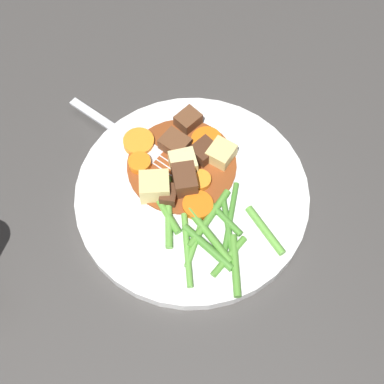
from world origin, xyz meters
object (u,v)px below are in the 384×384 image
object	(u,v)px
potato_chunk_2	(155,187)
meat_chunk_2	(185,180)
carrot_slice_2	(140,164)
fork	(132,140)
potato_chunk_0	(221,154)
meat_chunk_1	(177,144)
carrot_slice_0	(139,142)
meat_chunk_3	(204,152)
carrot_slice_3	(207,142)
potato_chunk_1	(181,165)
carrot_slice_1	(194,206)
carrot_slice_4	(200,181)
dinner_plate	(192,195)
meat_chunk_4	(188,121)
meat_chunk_0	(170,199)

from	to	relation	value
potato_chunk_2	meat_chunk_2	xyz separation A→B (m)	(-0.00, -0.03, -0.00)
carrot_slice_2	fork	bearing A→B (deg)	-0.91
potato_chunk_0	fork	size ratio (longest dim) A/B	0.19
potato_chunk_0	meat_chunk_1	xyz separation A→B (m)	(0.03, 0.04, -0.00)
carrot_slice_0	meat_chunk_3	bearing A→B (deg)	-121.01
carrot_slice_3	potato_chunk_1	bearing A→B (deg)	120.58
carrot_slice_1	carrot_slice_4	world-z (taller)	carrot_slice_4
dinner_plate	meat_chunk_2	xyz separation A→B (m)	(0.01, 0.01, 0.02)
carrot_slice_4	carrot_slice_3	bearing A→B (deg)	-27.39
carrot_slice_0	potato_chunk_2	xyz separation A→B (m)	(-0.07, 0.00, 0.01)
dinner_plate	meat_chunk_3	size ratio (longest dim) A/B	9.71
carrot_slice_0	potato_chunk_2	world-z (taller)	potato_chunk_2
carrot_slice_3	potato_chunk_1	world-z (taller)	potato_chunk_1
meat_chunk_4	carrot_slice_4	bearing A→B (deg)	170.89
meat_chunk_1	fork	distance (m)	0.05
potato_chunk_0	potato_chunk_2	world-z (taller)	potato_chunk_2
carrot_slice_4	fork	xyz separation A→B (m)	(0.08, 0.06, -0.00)
carrot_slice_4	meat_chunk_4	xyz separation A→B (m)	(0.08, -0.01, 0.00)
carrot_slice_0	potato_chunk_1	distance (m)	0.06
potato_chunk_2	meat_chunk_0	xyz separation A→B (m)	(-0.02, -0.01, -0.00)
meat_chunk_2	potato_chunk_1	bearing A→B (deg)	-6.19
carrot_slice_0	meat_chunk_1	size ratio (longest dim) A/B	1.18
potato_chunk_0	meat_chunk_2	distance (m)	0.05
carrot_slice_4	potato_chunk_0	bearing A→B (deg)	-55.43
dinner_plate	potato_chunk_1	xyz separation A→B (m)	(0.03, 0.00, 0.02)
potato_chunk_0	potato_chunk_2	xyz separation A→B (m)	(-0.02, 0.08, 0.00)
carrot_slice_2	meat_chunk_1	distance (m)	0.05
carrot_slice_1	meat_chunk_4	bearing A→B (deg)	-15.50
carrot_slice_2	potato_chunk_2	distance (m)	0.04
potato_chunk_0	potato_chunk_1	world-z (taller)	potato_chunk_1
potato_chunk_2	meat_chunk_2	world-z (taller)	same
carrot_slice_2	carrot_slice_3	size ratio (longest dim) A/B	0.71
carrot_slice_4	meat_chunk_2	distance (m)	0.02
dinner_plate	fork	distance (m)	0.10
carrot_slice_0	fork	xyz separation A→B (m)	(0.01, 0.01, -0.00)
meat_chunk_0	fork	distance (m)	0.09
fork	dinner_plate	bearing A→B (deg)	-152.79
carrot_slice_2	fork	size ratio (longest dim) A/B	0.16
carrot_slice_0	fork	distance (m)	0.01
fork	meat_chunk_4	bearing A→B (deg)	-89.86
potato_chunk_0	meat_chunk_3	bearing A→B (deg)	60.73
dinner_plate	meat_chunk_3	xyz separation A→B (m)	(0.04, -0.03, 0.02)
dinner_plate	meat_chunk_0	distance (m)	0.03
carrot_slice_3	carrot_slice_4	world-z (taller)	same
meat_chunk_4	fork	world-z (taller)	meat_chunk_4
carrot_slice_0	potato_chunk_0	size ratio (longest dim) A/B	1.25
dinner_plate	carrot_slice_2	xyz separation A→B (m)	(0.05, 0.04, 0.01)
potato_chunk_2	meat_chunk_3	distance (m)	0.07
carrot_slice_0	fork	bearing A→B (deg)	44.08
meat_chunk_4	carrot_slice_3	bearing A→B (deg)	-160.34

